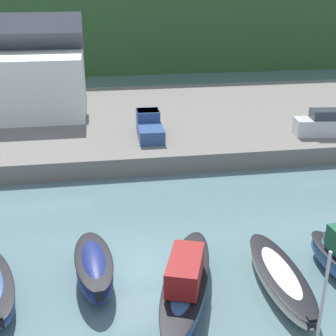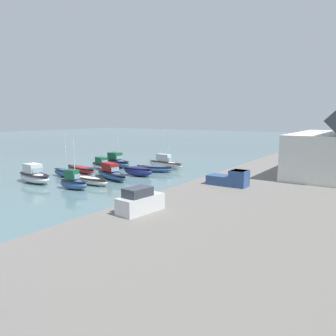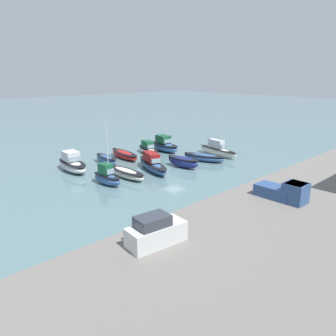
% 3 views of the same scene
% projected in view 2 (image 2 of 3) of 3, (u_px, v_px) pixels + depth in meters
% --- Properties ---
extents(ground_plane, '(320.00, 320.00, 0.00)m').
position_uv_depth(ground_plane, '(132.00, 179.00, 49.76)').
color(ground_plane, slate).
extents(quay_promenade, '(117.13, 23.89, 1.46)m').
position_uv_depth(quay_promenade, '(295.00, 195.00, 36.59)').
color(quay_promenade, slate).
rests_on(quay_promenade, ground_plane).
extents(moored_boat_0, '(2.48, 8.30, 6.40)m').
position_uv_depth(moored_boat_0, '(165.00, 163.00, 60.08)').
color(moored_boat_0, white).
rests_on(moored_boat_0, ground_plane).
extents(moored_boat_1, '(4.18, 6.96, 1.12)m').
position_uv_depth(moored_boat_1, '(155.00, 168.00, 56.12)').
color(moored_boat_1, '#33568E').
rests_on(moored_boat_1, ground_plane).
extents(moored_boat_2, '(2.24, 5.35, 1.59)m').
position_uv_depth(moored_boat_2, '(138.00, 171.00, 51.96)').
color(moored_boat_2, navy).
rests_on(moored_boat_2, ground_plane).
extents(moored_boat_3, '(4.64, 8.71, 2.44)m').
position_uv_depth(moored_boat_3, '(111.00, 173.00, 49.58)').
color(moored_boat_3, '#33568E').
rests_on(moored_boat_3, ground_plane).
extents(moored_boat_4, '(1.90, 7.14, 1.11)m').
position_uv_depth(moored_boat_4, '(89.00, 180.00, 45.86)').
color(moored_boat_4, white).
rests_on(moored_boat_4, ground_plane).
extents(moored_boat_5, '(1.95, 4.68, 6.60)m').
position_uv_depth(moored_boat_5, '(73.00, 182.00, 42.65)').
color(moored_boat_5, '#33568E').
rests_on(moored_boat_5, ground_plane).
extents(moored_boat_6, '(3.06, 6.95, 6.40)m').
position_uv_depth(moored_boat_6, '(116.00, 162.00, 61.20)').
color(moored_boat_6, '#33568E').
rests_on(moored_boat_6, ground_plane).
extents(moored_boat_7, '(3.39, 6.61, 2.18)m').
position_uv_depth(moored_boat_7, '(102.00, 165.00, 58.77)').
color(moored_boat_7, silver).
rests_on(moored_boat_7, ground_plane).
extents(moored_boat_8, '(2.93, 7.52, 1.11)m').
position_uv_depth(moored_boat_8, '(81.00, 169.00, 55.14)').
color(moored_boat_8, red).
rests_on(moored_boat_8, ground_plane).
extents(moored_boat_9, '(2.13, 5.72, 6.63)m').
position_uv_depth(moored_boat_9, '(65.00, 172.00, 51.35)').
color(moored_boat_9, '#33568E').
rests_on(moored_boat_9, ground_plane).
extents(moored_boat_10, '(2.99, 7.03, 2.72)m').
position_uv_depth(moored_boat_10, '(34.00, 176.00, 46.90)').
color(moored_boat_10, silver).
rests_on(moored_boat_10, ground_plane).
extents(parked_car_1, '(4.38, 2.28, 2.16)m').
position_uv_depth(parked_car_1, '(140.00, 201.00, 27.49)').
color(parked_car_1, silver).
rests_on(parked_car_1, quay_promenade).
extents(parked_car_2, '(2.27, 4.38, 2.16)m').
position_uv_depth(parked_car_2, '(305.00, 154.00, 61.90)').
color(parked_car_2, black).
rests_on(parked_car_2, quay_promenade).
extents(pickup_truck_1, '(2.06, 4.76, 1.90)m').
position_uv_depth(pickup_truck_1, '(231.00, 179.00, 37.96)').
color(pickup_truck_1, '#2D4C84').
rests_on(pickup_truck_1, quay_promenade).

